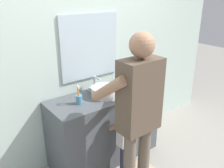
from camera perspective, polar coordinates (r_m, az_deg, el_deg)
name	(u,v)px	position (r m, az deg, el deg)	size (l,w,h in m)	color
ground_plane	(120,168)	(3.09, 1.80, -18.97)	(14.00, 14.00, 0.00)	#9E998E
back_wall	(88,47)	(2.93, -5.69, 8.51)	(4.40, 0.10, 2.70)	silver
vanity_cabinet	(104,127)	(3.03, -1.76, -9.94)	(1.33, 0.54, 0.84)	#4C5156
sink_basin	(105,91)	(2.80, -1.63, -1.69)	(0.32, 0.32, 0.11)	silver
faucet	(95,84)	(2.94, -3.92, -0.05)	(0.18, 0.14, 0.18)	#B7BABF
toothbrush_cup	(79,99)	(2.63, -7.72, -3.48)	(0.07, 0.07, 0.21)	#4C8EB2
soap_bottle	(129,83)	(3.02, 4.01, 0.26)	(0.06, 0.06, 0.17)	gold
child_toddler	(126,134)	(2.71, 3.32, -11.56)	(0.27, 0.27, 0.88)	#2D334C
adult_parent	(138,106)	(2.23, 6.07, -5.07)	(0.52, 0.55, 1.68)	#6B5B4C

